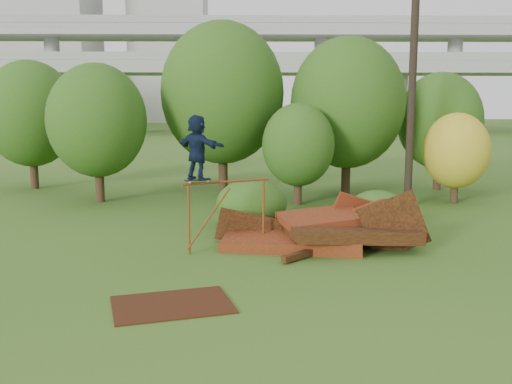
{
  "coord_description": "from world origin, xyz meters",
  "views": [
    {
      "loc": [
        -1.02,
        -12.26,
        3.85
      ],
      "look_at": [
        -0.8,
        2.0,
        1.6
      ],
      "focal_mm": 40.0,
      "sensor_mm": 36.0,
      "label": 1
    }
  ],
  "objects_px": {
    "flat_plate": "(172,305)",
    "skater": "(197,147)",
    "scrap_pile": "(320,233)",
    "utility_pole": "(413,72)"
  },
  "relations": [
    {
      "from": "scrap_pile",
      "to": "skater",
      "type": "xyz_separation_m",
      "value": [
        -3.22,
        -0.69,
        2.38
      ]
    },
    {
      "from": "skater",
      "to": "scrap_pile",
      "type": "bearing_deg",
      "value": -126.19
    },
    {
      "from": "flat_plate",
      "to": "utility_pole",
      "type": "height_order",
      "value": "utility_pole"
    },
    {
      "from": "skater",
      "to": "flat_plate",
      "type": "relative_size",
      "value": 0.73
    },
    {
      "from": "scrap_pile",
      "to": "utility_pole",
      "type": "bearing_deg",
      "value": 55.29
    },
    {
      "from": "utility_pole",
      "to": "flat_plate",
      "type": "bearing_deg",
      "value": -125.71
    },
    {
      "from": "scrap_pile",
      "to": "skater",
      "type": "bearing_deg",
      "value": -167.92
    },
    {
      "from": "scrap_pile",
      "to": "flat_plate",
      "type": "relative_size",
      "value": 2.57
    },
    {
      "from": "flat_plate",
      "to": "skater",
      "type": "bearing_deg",
      "value": 87.15
    },
    {
      "from": "scrap_pile",
      "to": "skater",
      "type": "distance_m",
      "value": 4.06
    }
  ]
}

